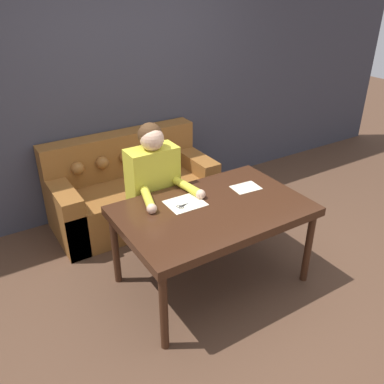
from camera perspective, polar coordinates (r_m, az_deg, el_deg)
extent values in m
plane|color=#4C3323|center=(3.57, 4.21, -12.55)|extent=(16.00, 16.00, 0.00)
cube|color=#383842|center=(4.37, -9.27, 14.27)|extent=(8.00, 0.06, 2.60)
cube|color=#381E11|center=(3.19, 2.97, -2.69)|extent=(1.48, 0.95, 0.07)
cylinder|color=#381E11|center=(2.84, -3.98, -16.45)|extent=(0.06, 0.06, 0.65)
cylinder|color=#381E11|center=(3.52, 15.98, -7.58)|extent=(0.06, 0.06, 0.65)
cylinder|color=#381E11|center=(3.44, -10.70, -7.91)|extent=(0.06, 0.06, 0.65)
cylinder|color=#381E11|center=(4.02, 7.44, -1.89)|extent=(0.06, 0.06, 0.65)
cube|color=brown|center=(4.32, -8.05, -1.30)|extent=(1.66, 0.78, 0.44)
cube|color=brown|center=(4.36, -10.00, 5.37)|extent=(1.66, 0.22, 0.45)
cube|color=brown|center=(4.09, -17.42, -2.94)|extent=(0.20, 0.78, 0.60)
cube|color=brown|center=(4.58, 0.16, 1.95)|extent=(0.20, 0.78, 0.60)
sphere|color=brown|center=(4.10, -15.74, 3.21)|extent=(0.13, 0.13, 0.13)
sphere|color=brown|center=(4.16, -12.47, 4.03)|extent=(0.13, 0.13, 0.13)
sphere|color=brown|center=(4.24, -9.31, 4.81)|extent=(0.13, 0.13, 0.13)
sphere|color=brown|center=(4.34, -6.27, 5.54)|extent=(0.13, 0.13, 0.13)
sphere|color=brown|center=(4.44, -3.35, 6.22)|extent=(0.13, 0.13, 0.13)
cube|color=white|center=(4.25, -3.82, 1.87)|extent=(0.26, 0.21, 0.00)
cylinder|color=#33281E|center=(3.79, -5.15, -5.59)|extent=(0.28, 0.28, 0.44)
cube|color=gold|center=(3.53, -5.51, 1.54)|extent=(0.44, 0.22, 0.61)
sphere|color=#DBAD8E|center=(3.35, -5.66, 7.44)|extent=(0.20, 0.20, 0.20)
sphere|color=#472D19|center=(3.37, -5.91, 7.98)|extent=(0.20, 0.20, 0.20)
cylinder|color=gold|center=(3.23, -6.22, -0.92)|extent=(0.16, 0.34, 0.07)
sphere|color=#DBAD8E|center=(3.09, -5.67, -2.34)|extent=(0.08, 0.08, 0.08)
cylinder|color=gold|center=(3.39, -0.61, 0.69)|extent=(0.11, 0.33, 0.07)
sphere|color=#DBAD8E|center=(3.28, 1.21, -0.32)|extent=(0.08, 0.08, 0.08)
cube|color=beige|center=(3.22, -0.96, -1.58)|extent=(0.30, 0.25, 0.00)
cube|color=beige|center=(3.48, 7.56, 0.61)|extent=(0.24, 0.19, 0.00)
cube|color=silver|center=(3.24, -0.23, -1.34)|extent=(0.10, 0.05, 0.00)
cube|color=black|center=(3.18, -1.16, -1.97)|extent=(0.07, 0.04, 0.00)
torus|color=black|center=(3.16, -1.54, -2.23)|extent=(0.04, 0.04, 0.01)
cube|color=silver|center=(3.23, 0.00, -1.46)|extent=(0.11, 0.01, 0.00)
cube|color=black|center=(3.19, -1.31, -1.89)|extent=(0.07, 0.01, 0.00)
torus|color=black|center=(3.17, -1.84, -2.06)|extent=(0.04, 0.04, 0.01)
cylinder|color=silver|center=(3.20, -0.79, -1.72)|extent=(0.01, 0.01, 0.01)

